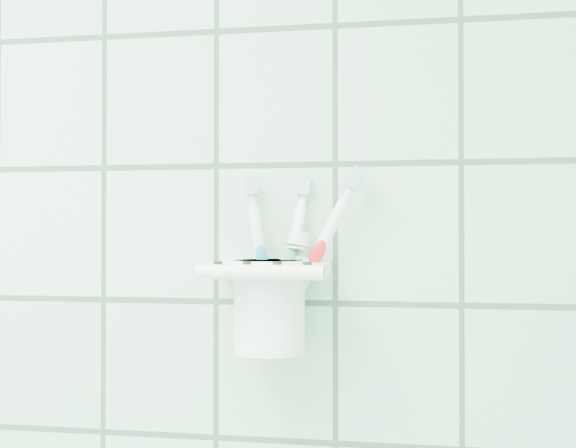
# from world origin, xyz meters

# --- Properties ---
(holder_bracket) EXTENTS (0.13, 0.11, 0.04)m
(holder_bracket) POSITION_xyz_m (0.65, 1.15, 1.29)
(holder_bracket) COLOR white
(holder_bracket) RESTS_ON wall_back
(cup) EXTENTS (0.09, 0.09, 0.10)m
(cup) POSITION_xyz_m (0.65, 1.16, 1.26)
(cup) COLOR white
(cup) RESTS_ON holder_bracket
(toothbrush_pink) EXTENTS (0.04, 0.04, 0.19)m
(toothbrush_pink) POSITION_xyz_m (0.65, 1.16, 1.31)
(toothbrush_pink) COLOR white
(toothbrush_pink) RESTS_ON cup
(toothbrush_blue) EXTENTS (0.04, 0.06, 0.20)m
(toothbrush_blue) POSITION_xyz_m (0.65, 1.14, 1.31)
(toothbrush_blue) COLOR white
(toothbrush_blue) RESTS_ON cup
(toothbrush_orange) EXTENTS (0.10, 0.02, 0.22)m
(toothbrush_orange) POSITION_xyz_m (0.65, 1.17, 1.32)
(toothbrush_orange) COLOR white
(toothbrush_orange) RESTS_ON cup
(toothpaste_tube) EXTENTS (0.05, 0.03, 0.13)m
(toothpaste_tube) POSITION_xyz_m (0.66, 1.16, 1.28)
(toothpaste_tube) COLOR silver
(toothpaste_tube) RESTS_ON cup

